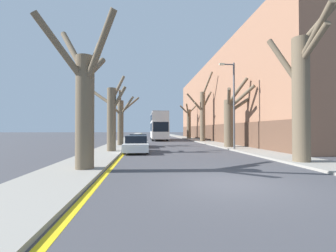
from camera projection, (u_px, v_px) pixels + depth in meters
name	position (u px, v px, depth m)	size (l,w,h in m)	color
ground_plane	(229.00, 183.00, 7.46)	(300.00, 300.00, 0.00)	#424247
sidewalk_left	(132.00, 136.00, 56.58)	(2.66, 120.00, 0.12)	gray
sidewalk_right	(179.00, 136.00, 57.80)	(2.66, 120.00, 0.12)	gray
building_facade_right	(236.00, 103.00, 37.13)	(10.08, 44.26, 12.59)	#93664C
kerb_line_stripe	(138.00, 137.00, 56.74)	(0.24, 120.00, 0.01)	yellow
street_tree_left_0	(85.00, 97.00, 9.72)	(3.27, 4.25, 6.72)	brown
street_tree_left_1	(112.00, 116.00, 17.66)	(3.44, 2.46, 6.50)	brown
street_tree_left_2	(121.00, 119.00, 24.44)	(3.39, 4.04, 5.97)	brown
street_tree_right_0	(303.00, 89.00, 11.66)	(2.87, 3.92, 8.89)	brown
street_tree_right_1	(231.00, 118.00, 21.79)	(2.99, 2.79, 6.77)	brown
street_tree_right_2	(203.00, 114.00, 32.51)	(3.75, 2.57, 9.79)	brown
street_tree_right_3	(189.00, 122.00, 42.52)	(3.62, 2.78, 6.64)	brown
double_decker_bus	(159.00, 125.00, 38.64)	(2.59, 11.07, 4.63)	silver
parked_car_0	(136.00, 144.00, 17.65)	(1.84, 4.50, 1.31)	silver
parked_car_1	(138.00, 141.00, 23.17)	(1.88, 4.45, 1.31)	#4C5156
lamp_post	(233.00, 101.00, 19.56)	(1.40, 0.20, 7.63)	#4C4F54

